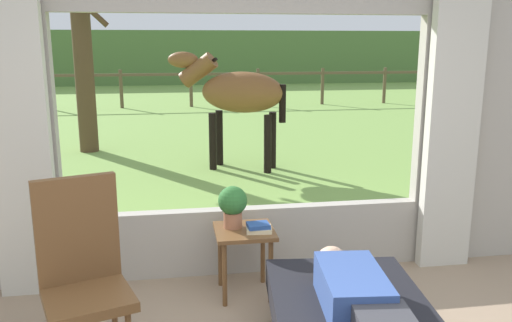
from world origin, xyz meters
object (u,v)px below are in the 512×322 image
Objects in this scene: pasture_tree at (84,55)px; horse at (237,93)px; potted_plant at (233,204)px; rocking_chair at (84,275)px; side_table at (245,241)px; book_stack at (259,228)px; reclining_person at (365,308)px.

horse is at bearing -35.47° from pasture_tree.
potted_plant is at bearing -164.15° from horse.
horse is (1.51, 4.71, 0.61)m from rocking_chair.
book_stack is (0.10, -0.07, 0.12)m from side_table.
potted_plant reaches higher than book_stack.
horse is at bearing 83.57° from side_table.
pasture_tree reaches higher than reclining_person.
side_table is at bearing 115.62° from reclining_person.
potted_plant is at bearing 117.80° from reclining_person.
pasture_tree is (-1.85, 5.67, 0.98)m from potted_plant.
rocking_chair is (-1.51, 0.60, 0.02)m from reclining_person.
pasture_tree is at bearing 114.88° from reclining_person.
reclining_person is 7.25× the size of book_stack.
rocking_chair is 0.63× the size of horse.
potted_plant is (-0.54, 1.35, 0.18)m from reclining_person.
horse is 0.51× the size of pasture_tree.
book_stack is 0.11× the size of horse.
reclining_person is 0.41× the size of pasture_tree.
book_stack is at bearing -35.55° from potted_plant.
pasture_tree is at bearing 79.02° from rocking_chair.
rocking_chair is 2.15× the size of side_table.
side_table is 2.62× the size of book_stack.
side_table is 0.15× the size of pasture_tree.
reclining_person is at bearing -68.24° from potted_plant.
potted_plant is 0.09× the size of pasture_tree.
horse reaches higher than potted_plant.
horse is at bearing 53.45° from rocking_chair.
potted_plant is 0.27m from book_stack.
book_stack is at bearing 9.59° from rocking_chair.
reclining_person reaches higher than side_table.
book_stack is at bearing -34.43° from side_table.
potted_plant is at bearing 18.72° from rocking_chair.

